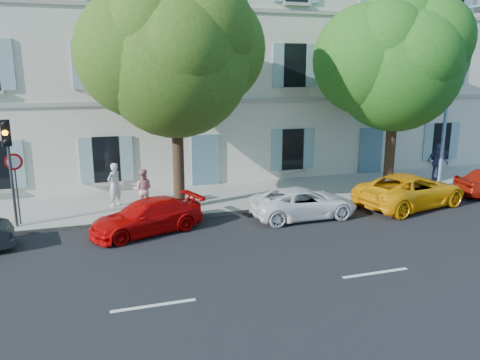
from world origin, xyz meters
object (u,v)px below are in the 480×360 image
object	(u,v)px
tree_left	(175,62)
road_sign	(15,174)
pedestrian_c	(438,162)
street_lamp	(451,90)
pedestrian_a	(114,185)
car_yellow_supercar	(411,190)
tree_right	(396,68)
car_red_coupe	(147,217)
pedestrian_b	(143,189)
car_white_coupe	(304,203)
traffic_light	(8,151)

from	to	relation	value
tree_left	road_sign	size ratio (longest dim) A/B	3.42
pedestrian_c	street_lamp	bearing A→B (deg)	131.46
road_sign	pedestrian_a	world-z (taller)	road_sign
car_yellow_supercar	tree_right	world-z (taller)	tree_right
car_red_coupe	pedestrian_a	size ratio (longest dim) A/B	2.26
tree_left	pedestrian_c	xyz separation A→B (m)	(12.72, 0.83, -4.61)
tree_right	pedestrian_b	world-z (taller)	tree_right
tree_left	tree_right	size ratio (longest dim) A/B	1.03
street_lamp	car_red_coupe	bearing A→B (deg)	-172.88
tree_right	pedestrian_c	distance (m)	5.64
car_white_coupe	car_yellow_supercar	distance (m)	4.73
car_white_coupe	pedestrian_a	bearing A→B (deg)	63.86
tree_left	street_lamp	xyz separation A→B (m)	(12.01, -0.35, -1.12)
tree_left	road_sign	distance (m)	6.76
pedestrian_a	car_yellow_supercar	bearing A→B (deg)	123.42
traffic_light	car_yellow_supercar	bearing A→B (deg)	-5.82
car_white_coupe	pedestrian_c	xyz separation A→B (m)	(8.42, 2.91, 0.50)
pedestrian_a	pedestrian_c	world-z (taller)	pedestrian_c
street_lamp	pedestrian_a	bearing A→B (deg)	174.26
car_red_coupe	traffic_light	distance (m)	5.02
road_sign	pedestrian_a	size ratio (longest dim) A/B	1.46
car_white_coupe	pedestrian_b	size ratio (longest dim) A/B	2.55
car_yellow_supercar	street_lamp	bearing A→B (deg)	-73.27
road_sign	pedestrian_c	world-z (taller)	road_sign
car_yellow_supercar	pedestrian_b	xyz separation A→B (m)	(-10.38, 2.35, 0.27)
car_yellow_supercar	traffic_light	distance (m)	14.99
car_yellow_supercar	car_white_coupe	bearing A→B (deg)	76.65
car_yellow_supercar	road_sign	size ratio (longest dim) A/B	1.92
car_white_coupe	pedestrian_a	xyz separation A→B (m)	(-6.66, 3.18, 0.45)
tree_right	pedestrian_a	world-z (taller)	tree_right
street_lamp	pedestrian_b	xyz separation A→B (m)	(-13.37, 0.61, -3.61)
tree_right	street_lamp	distance (m)	2.85
tree_right	traffic_light	size ratio (longest dim) A/B	2.27
car_yellow_supercar	pedestrian_c	distance (m)	4.72
tree_right	pedestrian_c	world-z (taller)	tree_right
car_red_coupe	street_lamp	world-z (taller)	street_lamp
car_white_coupe	road_sign	distance (m)	10.20
tree_left	pedestrian_c	world-z (taller)	tree_left
car_yellow_supercar	tree_right	distance (m)	5.23
car_red_coupe	road_sign	size ratio (longest dim) A/B	1.55
road_sign	pedestrian_c	size ratio (longest dim) A/B	1.38
pedestrian_a	pedestrian_b	world-z (taller)	pedestrian_a
traffic_light	road_sign	distance (m)	0.91
street_lamp	pedestrian_c	bearing A→B (deg)	59.06
car_yellow_supercar	tree_left	xyz separation A→B (m)	(-9.02, 2.08, 5.00)
car_red_coupe	pedestrian_c	bearing A→B (deg)	83.12
tree_left	traffic_light	bearing A→B (deg)	-174.26
car_white_coupe	pedestrian_b	world-z (taller)	pedestrian_b
tree_left	pedestrian_b	size ratio (longest dim) A/B	5.42
tree_left	pedestrian_a	xyz separation A→B (m)	(-2.37, 1.10, -4.66)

